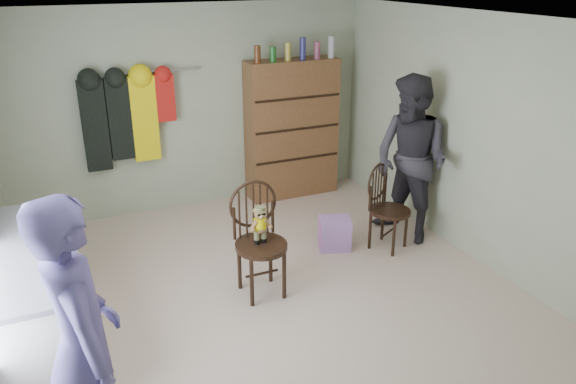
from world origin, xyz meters
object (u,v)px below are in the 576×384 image
chair_front (259,234)px  dresser (292,128)px  chair_far (385,204)px  counter (40,302)px

chair_front → dresser: bearing=58.5°
chair_front → chair_far: 1.61m
chair_front → chair_far: bearing=10.4°
counter → chair_front: 1.90m
chair_front → chair_far: size_ratio=1.14×
chair_far → counter: bearing=159.5°
chair_far → dresser: (-0.27, 1.85, 0.40)m
counter → chair_front: (1.89, 0.17, 0.13)m
dresser → chair_far: bearing=-81.8°
chair_far → dresser: size_ratio=0.45×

